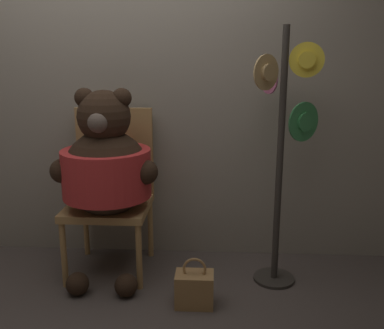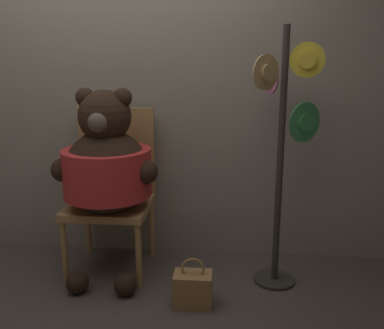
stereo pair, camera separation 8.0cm
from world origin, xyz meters
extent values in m
plane|color=#4C423D|center=(0.00, 0.00, 0.00)|extent=(14.00, 14.00, 0.00)
cube|color=gray|center=(0.00, 0.67, 1.38)|extent=(8.00, 0.10, 2.76)
cylinder|color=#B2844C|center=(-0.31, 0.04, 0.23)|extent=(0.04, 0.04, 0.46)
cylinder|color=#B2844C|center=(0.19, 0.04, 0.23)|extent=(0.04, 0.04, 0.46)
cylinder|color=#B2844C|center=(-0.31, 0.53, 0.23)|extent=(0.04, 0.04, 0.46)
cylinder|color=#B2844C|center=(0.19, 0.53, 0.23)|extent=(0.04, 0.04, 0.46)
cube|color=#B2844C|center=(-0.06, 0.28, 0.48)|extent=(0.56, 0.55, 0.05)
cube|color=#B2844C|center=(-0.06, 0.54, 0.82)|extent=(0.56, 0.04, 0.64)
sphere|color=black|center=(-0.04, 0.20, 0.75)|extent=(0.58, 0.58, 0.58)
cylinder|color=red|center=(-0.04, 0.20, 0.75)|extent=(0.59, 0.59, 0.32)
sphere|color=black|center=(-0.04, 0.20, 1.12)|extent=(0.35, 0.35, 0.35)
sphere|color=black|center=(-0.16, 0.20, 1.25)|extent=(0.13, 0.13, 0.13)
sphere|color=black|center=(0.08, 0.20, 1.25)|extent=(0.13, 0.13, 0.13)
sphere|color=brown|center=(-0.04, 0.05, 1.11)|extent=(0.13, 0.13, 0.13)
sphere|color=black|center=(-0.32, 0.13, 0.78)|extent=(0.16, 0.16, 0.16)
sphere|color=black|center=(0.23, 0.13, 0.78)|extent=(0.16, 0.16, 0.16)
sphere|color=black|center=(-0.20, -0.06, 0.07)|extent=(0.15, 0.15, 0.15)
sphere|color=black|center=(0.12, -0.06, 0.07)|extent=(0.15, 0.15, 0.15)
cylinder|color=#332D28|center=(1.09, 0.20, 0.01)|extent=(0.28, 0.28, 0.02)
cylinder|color=#332D28|center=(1.09, 0.20, 0.84)|extent=(0.04, 0.04, 1.69)
cylinder|color=yellow|center=(1.22, 0.19, 1.48)|extent=(0.21, 0.04, 0.21)
cylinder|color=yellow|center=(1.22, 0.19, 1.48)|extent=(0.11, 0.07, 0.10)
cylinder|color=#3D9351|center=(1.25, 0.32, 1.09)|extent=(0.22, 0.16, 0.26)
cylinder|color=#3D9351|center=(1.25, 0.32, 1.09)|extent=(0.13, 0.12, 0.13)
cylinder|color=tan|center=(0.97, 0.09, 1.41)|extent=(0.16, 0.15, 0.21)
cylinder|color=tan|center=(0.97, 0.09, 1.41)|extent=(0.11, 0.11, 0.10)
cylinder|color=#D16693|center=(1.02, 0.35, 1.35)|extent=(0.09, 0.17, 0.19)
cylinder|color=#D16693|center=(1.02, 0.35, 1.35)|extent=(0.10, 0.11, 0.09)
cube|color=#A87A47|center=(0.56, -0.14, 0.11)|extent=(0.24, 0.16, 0.21)
torus|color=#A87A47|center=(0.56, -0.14, 0.24)|extent=(0.15, 0.02, 0.15)
camera|label=1|loc=(0.68, -2.50, 1.49)|focal=40.00mm
camera|label=2|loc=(0.76, -2.50, 1.49)|focal=40.00mm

